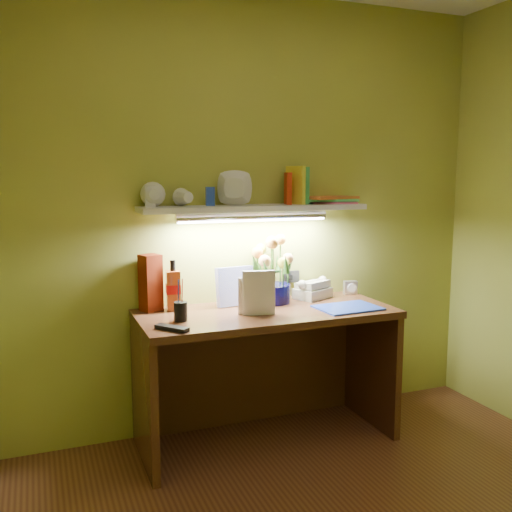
{
  "coord_description": "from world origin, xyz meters",
  "views": [
    {
      "loc": [
        -1.16,
        -1.61,
        1.49
      ],
      "look_at": [
        -0.0,
        1.35,
        1.03
      ],
      "focal_mm": 40.0,
      "sensor_mm": 36.0,
      "label": 1
    }
  ],
  "objects_px": {
    "telephone": "(313,288)",
    "whisky_bottle": "(173,285)",
    "desk": "(267,376)",
    "flower_bouquet": "(272,271)",
    "desk_clock": "(350,287)"
  },
  "relations": [
    {
      "from": "telephone",
      "to": "whisky_bottle",
      "type": "height_order",
      "value": "whisky_bottle"
    },
    {
      "from": "desk",
      "to": "telephone",
      "type": "relative_size",
      "value": 6.88
    },
    {
      "from": "telephone",
      "to": "whisky_bottle",
      "type": "xyz_separation_m",
      "value": [
        -0.85,
        0.01,
        0.08
      ]
    },
    {
      "from": "flower_bouquet",
      "to": "whisky_bottle",
      "type": "relative_size",
      "value": 1.35
    },
    {
      "from": "flower_bouquet",
      "to": "telephone",
      "type": "distance_m",
      "value": 0.3
    },
    {
      "from": "desk",
      "to": "desk_clock",
      "type": "height_order",
      "value": "desk_clock"
    },
    {
      "from": "whisky_bottle",
      "to": "desk",
      "type": "bearing_deg",
      "value": -22.45
    },
    {
      "from": "telephone",
      "to": "whisky_bottle",
      "type": "distance_m",
      "value": 0.85
    },
    {
      "from": "desk",
      "to": "desk_clock",
      "type": "distance_m",
      "value": 0.8
    },
    {
      "from": "flower_bouquet",
      "to": "telephone",
      "type": "relative_size",
      "value": 1.83
    },
    {
      "from": "flower_bouquet",
      "to": "whisky_bottle",
      "type": "distance_m",
      "value": 0.58
    },
    {
      "from": "flower_bouquet",
      "to": "desk_clock",
      "type": "distance_m",
      "value": 0.57
    },
    {
      "from": "telephone",
      "to": "flower_bouquet",
      "type": "bearing_deg",
      "value": 159.3
    },
    {
      "from": "desk",
      "to": "flower_bouquet",
      "type": "bearing_deg",
      "value": 58.87
    },
    {
      "from": "desk",
      "to": "whisky_bottle",
      "type": "relative_size",
      "value": 5.06
    }
  ]
}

